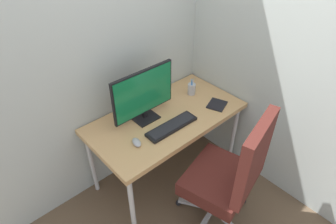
{
  "coord_description": "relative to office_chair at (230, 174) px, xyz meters",
  "views": [
    {
      "loc": [
        -1.24,
        -1.4,
        2.17
      ],
      "look_at": [
        -0.04,
        -0.07,
        0.8
      ],
      "focal_mm": 30.91,
      "sensor_mm": 36.0,
      "label": 1
    }
  ],
  "objects": [
    {
      "name": "ground_plane",
      "position": [
        -0.02,
        0.67,
        -0.55
      ],
      "size": [
        8.0,
        8.0,
        0.0
      ],
      "primitive_type": "plane",
      "color": "brown"
    },
    {
      "name": "wall_back",
      "position": [
        -0.02,
        1.04,
        0.85
      ],
      "size": [
        3.13,
        0.04,
        2.8
      ],
      "primitive_type": "cube",
      "color": "#B7C1BC",
      "rests_on": "ground_plane"
    },
    {
      "name": "wall_side_right",
      "position": [
        0.66,
        0.4,
        0.85
      ],
      "size": [
        0.04,
        2.52,
        2.8
      ],
      "primitive_type": "cube",
      "color": "#B7C1BC",
      "rests_on": "ground_plane"
    },
    {
      "name": "desk",
      "position": [
        -0.02,
        0.67,
        0.1
      ],
      "size": [
        1.29,
        0.68,
        0.7
      ],
      "color": "tan",
      "rests_on": "ground_plane"
    },
    {
      "name": "office_chair",
      "position": [
        0.0,
        0.0,
        0.0
      ],
      "size": [
        0.62,
        0.6,
        1.07
      ],
      "color": "black",
      "rests_on": "ground_plane"
    },
    {
      "name": "monitor",
      "position": [
        -0.17,
        0.76,
        0.39
      ],
      "size": [
        0.55,
        0.15,
        0.43
      ],
      "color": "black",
      "rests_on": "desk"
    },
    {
      "name": "keyboard",
      "position": [
        -0.09,
        0.53,
        0.17
      ],
      "size": [
        0.44,
        0.13,
        0.03
      ],
      "color": "black",
      "rests_on": "desk"
    },
    {
      "name": "mouse",
      "position": [
        -0.4,
        0.56,
        0.17
      ],
      "size": [
        0.08,
        0.11,
        0.04
      ],
      "primitive_type": "ellipsoid",
      "rotation": [
        0.0,
        0.0,
        -0.24
      ],
      "color": "#9EA0A5",
      "rests_on": "desk"
    },
    {
      "name": "pen_holder",
      "position": [
        0.37,
        0.76,
        0.21
      ],
      "size": [
        0.07,
        0.07,
        0.16
      ],
      "color": "#B2B5BA",
      "rests_on": "desk"
    },
    {
      "name": "notebook",
      "position": [
        0.4,
        0.49,
        0.16
      ],
      "size": [
        0.2,
        0.19,
        0.01
      ],
      "primitive_type": "cube",
      "rotation": [
        0.0,
        0.0,
        0.36
      ],
      "color": "black",
      "rests_on": "desk"
    }
  ]
}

